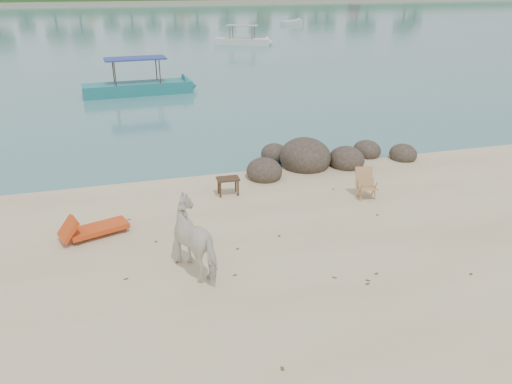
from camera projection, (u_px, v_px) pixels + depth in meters
water at (126, 14)px, 91.13m from camera, size 400.00×400.00×0.00m
boulders at (317, 159)px, 17.56m from camera, size 6.47×2.98×1.33m
cow at (199, 239)px, 11.04m from camera, size 1.52×2.05×1.57m
side_table at (228, 187)px, 15.08m from camera, size 0.68×0.45×0.54m
lounge_chair at (98, 226)px, 12.71m from camera, size 1.94×1.18×0.55m
deck_chair at (368, 185)px, 14.79m from camera, size 0.67×0.71×0.89m
boat_near at (136, 64)px, 27.91m from camera, size 6.88×1.93×3.31m
boat_mid at (242, 28)px, 48.96m from camera, size 6.16×4.05×3.02m
boat_far at (291, 22)px, 71.22m from camera, size 4.75×4.17×0.60m
dead_leaves at (272, 255)px, 11.92m from camera, size 7.55×7.06×0.00m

